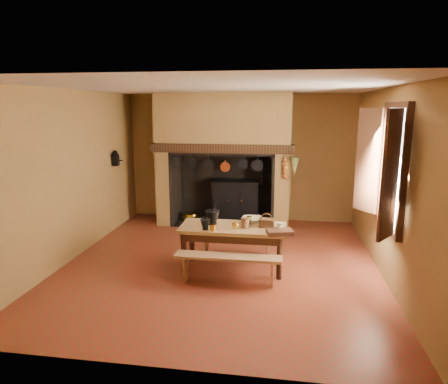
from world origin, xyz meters
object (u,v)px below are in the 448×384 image
Objects in this scene: iron_range at (236,200)px; bench_front at (228,263)px; mixing_bowl at (252,220)px; wicker_basket at (267,223)px; coffee_grinder at (211,219)px; work_table at (233,233)px.

iron_range reaches higher than bench_front.
iron_range reaches higher than mixing_bowl.
coffee_grinder is at bearing 177.39° from wicker_basket.
coffee_grinder is 0.88m from wicker_basket.
mixing_bowl is at bearing -77.34° from iron_range.
bench_front is at bearing -108.97° from mixing_bowl.
work_table is 0.41m from coffee_grinder.
iron_range is 4.81× the size of mixing_bowl.
coffee_grinder is (-0.36, 0.10, 0.18)m from work_table.
mixing_bowl is (0.28, 0.25, 0.15)m from work_table.
wicker_basket reaches higher than bench_front.
iron_range is 2.58m from coffee_grinder.
bench_front is (-0.00, -0.55, -0.27)m from work_table.
coffee_grinder is at bearing -92.14° from iron_range.
bench_front is 0.95m from mixing_bowl.
wicker_basket reaches higher than mixing_bowl.
iron_range is 1.04× the size of bench_front.
work_table is 9.27× the size of coffee_grinder.
wicker_basket is (0.87, -0.07, 0.00)m from coffee_grinder.
bench_front is 8.75× the size of coffee_grinder.
wicker_basket is (0.78, -2.63, 0.29)m from iron_range.
mixing_bowl is at bearing 138.92° from wicker_basket.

